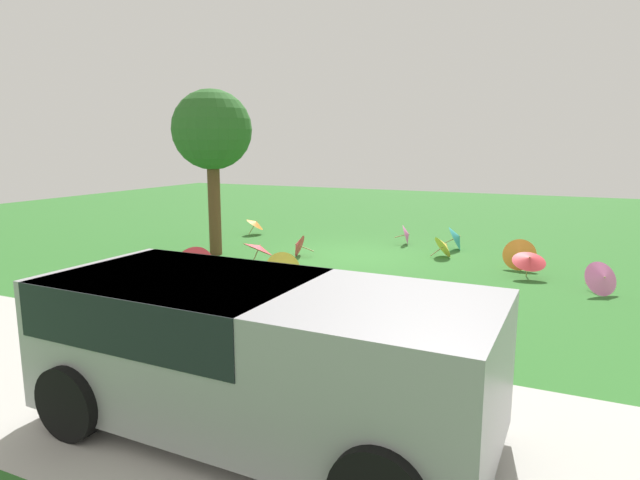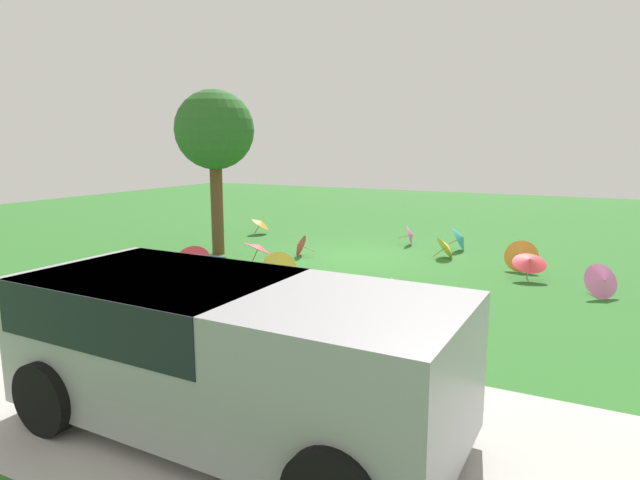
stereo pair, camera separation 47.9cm
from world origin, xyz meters
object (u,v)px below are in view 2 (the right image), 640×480
Objects in this scene: shade_tree at (215,132)px; parasol_red_2 at (259,247)px; parasol_red_0 at (530,261)px; parasol_orange_0 at (521,256)px; parasol_yellow_1 at (447,247)px; van_dark at (218,342)px; parasol_red_1 at (192,262)px; parasol_pink_1 at (603,281)px; parasol_orange_1 at (261,223)px; parasol_teal_0 at (461,238)px; park_bench at (192,275)px; parasol_yellow_0 at (280,269)px; parasol_yellow_2 at (391,282)px; parasol_red_3 at (299,245)px; parasol_pink_0 at (411,235)px.

shade_tree reaches higher than parasol_red_2.
parasol_red_0 is 1.12× the size of parasol_orange_0.
parasol_orange_0 is at bearing 159.85° from parasol_yellow_1.
van_dark is at bearing 120.08° from parasol_red_2.
parasol_red_1 reaches higher than parasol_pink_1.
parasol_red_1 reaches higher than parasol_orange_1.
parasol_orange_1 is at bearing 0.95° from parasol_teal_0.
parasol_orange_1 is at bearing -66.81° from park_bench.
parasol_teal_0 is at bearing -131.70° from parasol_red_2.
parasol_pink_1 is (-3.52, 2.27, 0.04)m from parasol_yellow_1.
van_dark reaches higher than parasol_yellow_0.
parasol_yellow_2 is (-3.67, 1.15, -0.14)m from parasol_red_2.
parasol_yellow_1 reaches higher than parasol_orange_1.
parasol_yellow_2 is 4.49m from parasol_red_3.
parasol_orange_1 is at bearing -18.55° from parasol_pink_1.
parasol_pink_0 is at bearing -176.42° from parasol_orange_1.
parasol_orange_0 is (-7.41, -1.50, -2.81)m from shade_tree.
parasol_yellow_2 is at bearing 139.96° from parasol_orange_1.
parasol_orange_0 is (-4.20, -3.68, -0.00)m from parasol_yellow_0.
parasol_yellow_2 is at bearing -154.41° from park_bench.
park_bench is 2.14× the size of parasol_orange_0.
van_dark is 6.01× the size of parasol_yellow_1.
parasol_yellow_1 is 6.34m from parasol_orange_1.
parasol_red_2 is at bearing -43.39° from parasol_yellow_0.
park_bench is 1.66× the size of parasol_red_1.
parasol_yellow_1 is at bearing -20.15° from parasol_orange_0.
parasol_teal_0 is (-5.65, -3.30, -2.83)m from shade_tree.
parasol_yellow_0 is 1.01× the size of parasol_orange_0.
parasol_yellow_1 is at bearing 170.85° from parasol_orange_1.
parasol_pink_1 is at bearing 147.12° from parasol_yellow_1.
shade_tree is 5.45× the size of parasol_yellow_2.
parasol_orange_0 reaches higher than parasol_orange_1.
parasol_red_1 is at bearing 115.67° from shade_tree.
parasol_orange_0 is (-1.91, -8.67, -0.54)m from van_dark.
parasol_yellow_0 is at bearing -123.17° from park_bench.
parasol_yellow_1 reaches higher than parasol_yellow_2.
parasol_red_1 is 4.38m from parasol_yellow_2.
parasol_red_0 is 5.31m from parasol_yellow_0.
parasol_red_3 is at bearing 8.21° from parasol_orange_0.
parasol_red_0 is at bearing 108.43° from parasol_orange_0.
shade_tree reaches higher than parasol_pink_1.
parasol_orange_0 is 0.99× the size of parasol_yellow_1.
parasol_red_3 is at bearing -0.35° from parasol_red_0.
parasol_red_1 is (4.30, -4.67, -0.53)m from van_dark.
parasol_red_2 is 1.68m from parasol_red_3.
parasol_red_1 is at bearing 8.86° from parasol_yellow_0.
parasol_red_0 is 0.87× the size of parasol_red_1.
shade_tree is 8.06m from parasol_orange_0.
parasol_red_0 reaches higher than parasol_red_3.
parasol_red_1 is (6.48, 3.18, -0.04)m from parasol_red_0.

